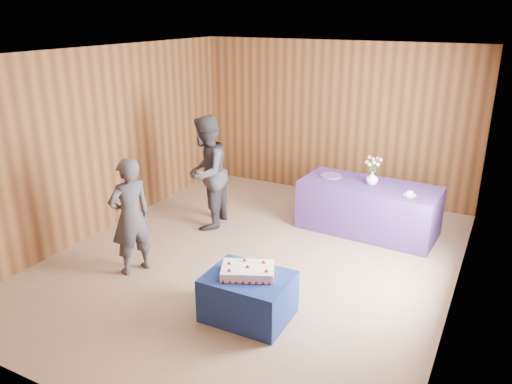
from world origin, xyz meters
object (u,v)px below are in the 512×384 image
Objects in this scene: vase at (372,178)px; guest_left at (130,217)px; cake_table at (248,296)px; serving_table at (368,208)px; guest_right at (206,173)px; sheet_cake at (248,271)px.

guest_left reaches higher than vase.
serving_table is at bearing 78.91° from cake_table.
vase is 2.46m from guest_right.
guest_left is at bearing 172.17° from cake_table.
guest_right is at bearing 132.06° from cake_table.
cake_table is 1.32× the size of sheet_cake.
serving_table is 2.86m from sheet_cake.
guest_left reaches higher than serving_table.
sheet_cake is at bearing 105.12° from guest_left.
guest_right reaches higher than guest_left.
cake_table is 0.45× the size of serving_table.
cake_table is at bearing -97.05° from serving_table.
guest_right reaches higher than sheet_cake.
cake_table is at bearing -100.63° from vase.
serving_table is 3.50m from guest_left.
guest_right is (0.05, 1.65, 0.11)m from guest_left.
serving_table reaches higher than sheet_cake.
cake_table is 1.87m from guest_left.
guest_left reaches higher than sheet_cake.
sheet_cake is 3.63× the size of vase.
sheet_cake is at bearing -97.39° from serving_table.
vase is 0.13× the size of guest_left.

